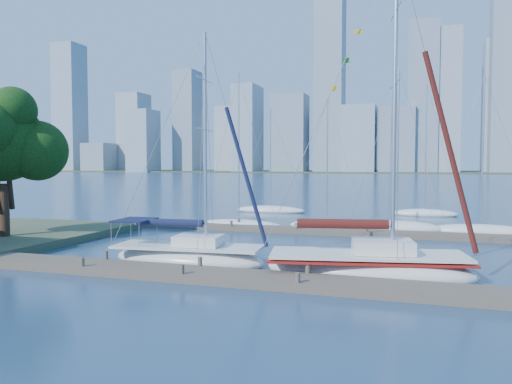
% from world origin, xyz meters
% --- Properties ---
extents(ground, '(700.00, 700.00, 0.00)m').
position_xyz_m(ground, '(0.00, 0.00, 0.00)').
color(ground, navy).
rests_on(ground, ground).
extents(near_dock, '(26.00, 2.00, 0.40)m').
position_xyz_m(near_dock, '(0.00, 0.00, 0.20)').
color(near_dock, brown).
rests_on(near_dock, ground).
extents(far_dock, '(30.00, 1.80, 0.36)m').
position_xyz_m(far_dock, '(2.00, 16.00, 0.18)').
color(far_dock, brown).
rests_on(far_dock, ground).
extents(far_shore, '(800.00, 100.00, 1.50)m').
position_xyz_m(far_shore, '(0.00, 320.00, 0.00)').
color(far_shore, '#38472D').
rests_on(far_shore, ground).
extents(tree, '(7.18, 6.56, 9.73)m').
position_xyz_m(tree, '(-15.32, 5.01, 6.60)').
color(tree, '#2E2014').
rests_on(tree, ground).
extents(sailboat_navy, '(8.27, 3.41, 12.01)m').
position_xyz_m(sailboat_navy, '(-1.55, 2.86, 0.94)').
color(sailboat_navy, silver).
rests_on(sailboat_navy, ground).
extents(sailboat_maroon, '(9.62, 4.78, 15.18)m').
position_xyz_m(sailboat_maroon, '(7.32, 2.71, 1.14)').
color(sailboat_maroon, silver).
rests_on(sailboat_maroon, ground).
extents(bg_boat_1, '(7.44, 4.29, 12.53)m').
position_xyz_m(bg_boat_1, '(-4.21, 17.42, 0.23)').
color(bg_boat_1, silver).
rests_on(bg_boat_1, ground).
extents(bg_boat_2, '(6.17, 2.94, 10.51)m').
position_xyz_m(bg_boat_2, '(2.53, 19.07, 0.23)').
color(bg_boat_2, silver).
rests_on(bg_boat_2, ground).
extents(bg_boat_3, '(6.91, 2.87, 12.45)m').
position_xyz_m(bg_boat_3, '(7.81, 19.22, 0.27)').
color(bg_boat_3, silver).
rests_on(bg_boat_3, ground).
extents(bg_boat_4, '(7.28, 2.07, 11.65)m').
position_xyz_m(bg_boat_4, '(13.68, 19.49, 0.24)').
color(bg_boat_4, silver).
rests_on(bg_boat_4, ground).
extents(bg_boat_6, '(7.64, 4.91, 11.18)m').
position_xyz_m(bg_boat_6, '(-5.52, 30.50, 0.23)').
color(bg_boat_6, silver).
rests_on(bg_boat_6, ground).
extents(bg_boat_7, '(6.43, 2.86, 13.15)m').
position_xyz_m(bg_boat_7, '(9.90, 31.70, 0.25)').
color(bg_boat_7, silver).
rests_on(bg_boat_7, ground).
extents(skyline, '(503.37, 51.31, 110.82)m').
position_xyz_m(skyline, '(22.67, 290.37, 36.60)').
color(skyline, '#8297A8').
rests_on(skyline, ground).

